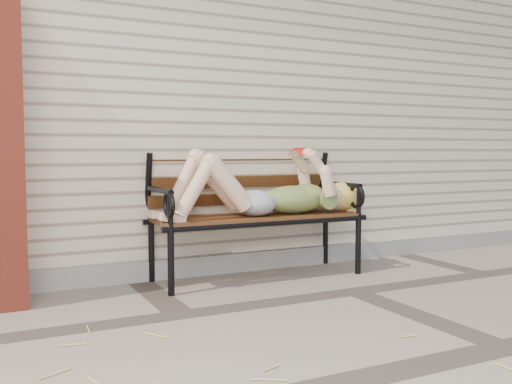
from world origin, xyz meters
TOP-DOWN VIEW (x-y plane):
  - ground at (0.00, 0.00)m, footprint 80.00×80.00m
  - house_wall at (0.00, 3.00)m, footprint 8.00×4.00m
  - foundation_strip at (0.00, 0.97)m, footprint 8.00×0.10m
  - garden_bench at (-0.40, 0.80)m, footprint 1.74×0.69m
  - reading_woman at (-0.38, 0.66)m, footprint 1.64×0.37m
  - straw_scatter at (-1.52, -0.81)m, footprint 2.94×1.62m

SIDE VIEW (x-z plane):
  - ground at x=0.00m, z-range 0.00..0.00m
  - straw_scatter at x=-1.52m, z-range 0.00..0.01m
  - foundation_strip at x=0.00m, z-range 0.00..0.15m
  - garden_bench at x=-0.40m, z-range 0.07..1.20m
  - reading_woman at x=-0.38m, z-range 0.41..0.93m
  - house_wall at x=0.00m, z-range 0.00..3.00m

